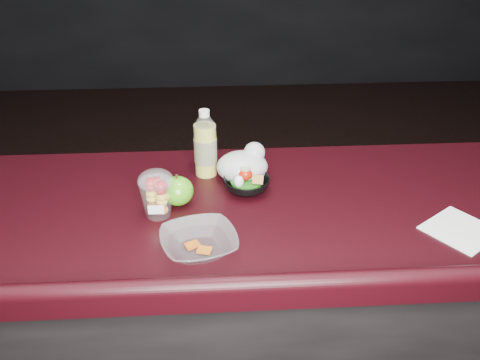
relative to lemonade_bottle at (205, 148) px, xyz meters
name	(u,v)px	position (x,y,z in m)	size (l,w,h in m)	color
counter	(248,334)	(0.12, -0.19, -0.60)	(4.06, 0.71, 1.02)	black
lemonade_bottle	(205,148)	(0.00, 0.00, 0.00)	(0.07, 0.07, 0.21)	gold
fruit_cup	(157,193)	(-0.13, -0.22, -0.02)	(0.10, 0.10, 0.14)	white
green_apple	(178,191)	(-0.08, -0.17, -0.05)	(0.09, 0.09, 0.09)	#368F10
plastic_bag	(244,165)	(0.11, -0.04, -0.04)	(0.16, 0.13, 0.11)	silver
snack_bowl	(246,183)	(0.12, -0.11, -0.06)	(0.16, 0.16, 0.07)	black
takeout_bowl	(199,243)	(-0.02, -0.39, -0.07)	(0.23, 0.23, 0.05)	silver
paper_napkin	(460,230)	(0.67, -0.35, -0.09)	(0.16, 0.16, 0.00)	white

